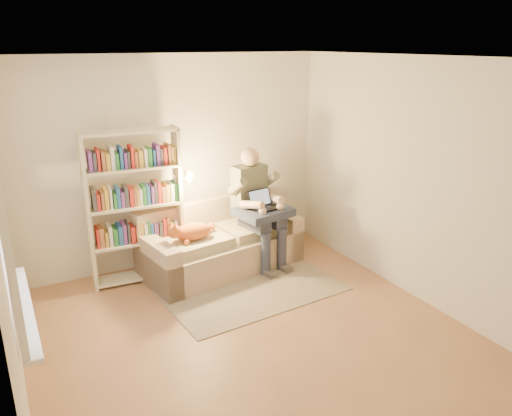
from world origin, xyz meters
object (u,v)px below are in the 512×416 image
cat (191,231)px  laptop (265,203)px  sofa (220,245)px  person (256,201)px  bookshelf (135,200)px

cat → laptop: laptop is taller
sofa → person: bearing=-18.6°
sofa → bookshelf: 1.22m
cat → laptop: (0.97, -0.02, 0.20)m
cat → bookshelf: bookshelf is taller
bookshelf → sofa: bearing=-5.3°
person → cat: bearing=178.4°
person → bookshelf: size_ratio=0.82×
sofa → bookshelf: bearing=161.9°
sofa → laptop: 0.77m
bookshelf → laptop: bearing=-10.2°
person → laptop: size_ratio=4.14×
sofa → cat: 0.60m
sofa → laptop: laptop is taller
person → cat: (-0.92, -0.12, -0.19)m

